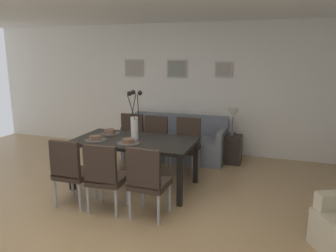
{
  "coord_description": "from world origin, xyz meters",
  "views": [
    {
      "loc": [
        1.88,
        -3.24,
        1.99
      ],
      "look_at": [
        0.4,
        1.09,
        0.98
      ],
      "focal_mm": 34.95,
      "sensor_mm": 36.0,
      "label": 1
    }
  ],
  "objects_px": {
    "dining_table": "(135,144)",
    "dining_chair_mid_right": "(186,142)",
    "centerpiece_vase": "(134,121)",
    "dining_chair_near_right": "(130,137)",
    "sofa": "(176,143)",
    "dining_chair_near_left": "(71,169)",
    "dining_chair_mid_left": "(147,179)",
    "table_lamp": "(233,116)",
    "dining_chair_far_left": "(105,174)",
    "bowl_far_left": "(128,140)",
    "framed_picture_left": "(134,68)",
    "framed_picture_right": "(224,69)",
    "bowl_near_left": "(95,137)",
    "dining_chair_far_right": "(154,140)",
    "framed_picture_center": "(177,69)",
    "side_table": "(232,149)",
    "bowl_near_right": "(110,131)"
  },
  "relations": [
    {
      "from": "dining_chair_near_left",
      "to": "dining_chair_mid_right",
      "type": "distance_m",
      "value": 2.09
    },
    {
      "from": "dining_table",
      "to": "bowl_near_right",
      "type": "relative_size",
      "value": 10.59
    },
    {
      "from": "dining_chair_mid_left",
      "to": "framed_picture_right",
      "type": "height_order",
      "value": "framed_picture_right"
    },
    {
      "from": "table_lamp",
      "to": "dining_table",
      "type": "bearing_deg",
      "value": -127.65
    },
    {
      "from": "dining_chair_mid_left",
      "to": "framed_picture_left",
      "type": "bearing_deg",
      "value": 117.04
    },
    {
      "from": "dining_chair_far_left",
      "to": "bowl_far_left",
      "type": "relative_size",
      "value": 5.41
    },
    {
      "from": "dining_chair_near_right",
      "to": "sofa",
      "type": "height_order",
      "value": "dining_chair_near_right"
    },
    {
      "from": "centerpiece_vase",
      "to": "dining_chair_mid_right",
      "type": "bearing_deg",
      "value": 58.72
    },
    {
      "from": "dining_chair_mid_right",
      "to": "centerpiece_vase",
      "type": "bearing_deg",
      "value": -121.28
    },
    {
      "from": "dining_chair_mid_right",
      "to": "sofa",
      "type": "bearing_deg",
      "value": 120.31
    },
    {
      "from": "dining_chair_near_right",
      "to": "sofa",
      "type": "bearing_deg",
      "value": 46.33
    },
    {
      "from": "dining_chair_mid_left",
      "to": "dining_chair_mid_right",
      "type": "height_order",
      "value": "same"
    },
    {
      "from": "dining_chair_near_right",
      "to": "framed_picture_center",
      "type": "bearing_deg",
      "value": 66.11
    },
    {
      "from": "framed_picture_center",
      "to": "side_table",
      "type": "bearing_deg",
      "value": -21.78
    },
    {
      "from": "dining_chair_mid_left",
      "to": "bowl_near_left",
      "type": "height_order",
      "value": "dining_chair_mid_left"
    },
    {
      "from": "dining_chair_near_left",
      "to": "centerpiece_vase",
      "type": "relative_size",
      "value": 1.25
    },
    {
      "from": "dining_table",
      "to": "framed_picture_left",
      "type": "relative_size",
      "value": 4.35
    },
    {
      "from": "dining_table",
      "to": "dining_chair_far_left",
      "type": "height_order",
      "value": "dining_chair_far_left"
    },
    {
      "from": "dining_chair_far_left",
      "to": "dining_chair_far_right",
      "type": "bearing_deg",
      "value": 90.76
    },
    {
      "from": "dining_chair_near_right",
      "to": "centerpiece_vase",
      "type": "relative_size",
      "value": 1.25
    },
    {
      "from": "framed_picture_left",
      "to": "framed_picture_center",
      "type": "height_order",
      "value": "framed_picture_left"
    },
    {
      "from": "dining_chair_mid_left",
      "to": "dining_chair_mid_right",
      "type": "xyz_separation_m",
      "value": [
        -0.01,
        1.78,
        0.0
      ]
    },
    {
      "from": "dining_chair_mid_left",
      "to": "table_lamp",
      "type": "bearing_deg",
      "value": 74.78
    },
    {
      "from": "framed_picture_right",
      "to": "dining_chair_near_left",
      "type": "bearing_deg",
      "value": -116.38
    },
    {
      "from": "centerpiece_vase",
      "to": "framed_picture_right",
      "type": "distance_m",
      "value": 2.4
    },
    {
      "from": "sofa",
      "to": "dining_chair_near_left",
      "type": "bearing_deg",
      "value": -104.88
    },
    {
      "from": "dining_chair_near_right",
      "to": "dining_chair_mid_right",
      "type": "xyz_separation_m",
      "value": [
        1.07,
        -0.01,
        0.0
      ]
    },
    {
      "from": "dining_chair_far_left",
      "to": "framed_picture_center",
      "type": "distance_m",
      "value": 3.23
    },
    {
      "from": "framed_picture_right",
      "to": "dining_chair_far_left",
      "type": "bearing_deg",
      "value": -107.7
    },
    {
      "from": "centerpiece_vase",
      "to": "framed_picture_left",
      "type": "height_order",
      "value": "framed_picture_left"
    },
    {
      "from": "sofa",
      "to": "framed_picture_center",
      "type": "relative_size",
      "value": 4.67
    },
    {
      "from": "centerpiece_vase",
      "to": "table_lamp",
      "type": "xyz_separation_m",
      "value": [
        1.23,
        1.6,
        -0.13
      ]
    },
    {
      "from": "dining_chair_mid_left",
      "to": "framed_picture_left",
      "type": "height_order",
      "value": "framed_picture_left"
    },
    {
      "from": "dining_table",
      "to": "dining_chair_mid_right",
      "type": "xyz_separation_m",
      "value": [
        0.55,
        0.91,
        -0.15
      ]
    },
    {
      "from": "framed_picture_left",
      "to": "dining_table",
      "type": "bearing_deg",
      "value": -65.52
    },
    {
      "from": "dining_table",
      "to": "framed_picture_left",
      "type": "bearing_deg",
      "value": 114.48
    },
    {
      "from": "dining_table",
      "to": "sofa",
      "type": "xyz_separation_m",
      "value": [
        0.14,
        1.61,
        -0.39
      ]
    },
    {
      "from": "dining_chair_far_left",
      "to": "bowl_far_left",
      "type": "bearing_deg",
      "value": 89.6
    },
    {
      "from": "centerpiece_vase",
      "to": "sofa",
      "type": "relative_size",
      "value": 0.38
    },
    {
      "from": "framed_picture_right",
      "to": "side_table",
      "type": "bearing_deg",
      "value": -60.3
    },
    {
      "from": "framed_picture_left",
      "to": "framed_picture_right",
      "type": "relative_size",
      "value": 1.21
    },
    {
      "from": "dining_chair_far_left",
      "to": "table_lamp",
      "type": "bearing_deg",
      "value": 63.71
    },
    {
      "from": "centerpiece_vase",
      "to": "dining_chair_near_right",
      "type": "bearing_deg",
      "value": 119.52
    },
    {
      "from": "dining_chair_far_right",
      "to": "sofa",
      "type": "height_order",
      "value": "dining_chair_far_right"
    },
    {
      "from": "centerpiece_vase",
      "to": "framed_picture_left",
      "type": "bearing_deg",
      "value": 114.51
    },
    {
      "from": "dining_chair_mid_right",
      "to": "framed_picture_left",
      "type": "xyz_separation_m",
      "value": [
        -1.51,
        1.19,
        1.19
      ]
    },
    {
      "from": "dining_table",
      "to": "framed_picture_left",
      "type": "height_order",
      "value": "framed_picture_left"
    },
    {
      "from": "dining_chair_near_right",
      "to": "sofa",
      "type": "xyz_separation_m",
      "value": [
        0.66,
        0.69,
        -0.23
      ]
    },
    {
      "from": "framed_picture_right",
      "to": "table_lamp",
      "type": "bearing_deg",
      "value": -60.3
    },
    {
      "from": "bowl_near_right",
      "to": "framed_picture_center",
      "type": "distance_m",
      "value": 2.16
    }
  ]
}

